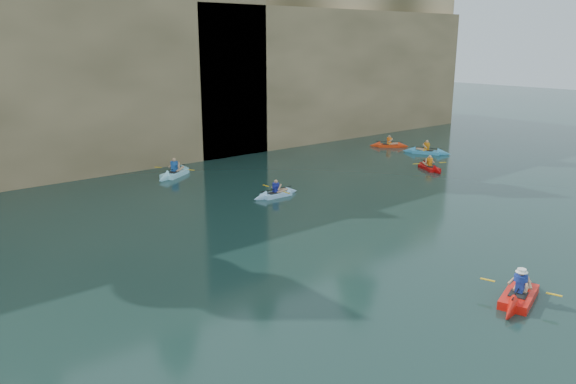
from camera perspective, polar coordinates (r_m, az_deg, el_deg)
ground at (r=14.08m, az=5.84°, el=-16.02°), size 160.00×160.00×0.00m
cliff_slab_center at (r=32.80m, az=-20.84°, el=11.44°), size 24.00×2.40×11.40m
cliff_slab_east at (r=43.65m, az=5.39°, el=12.00°), size 26.00×2.40×9.84m
sea_cave_east at (r=35.96m, az=-7.80°, el=6.98°), size 5.00×1.00×4.50m
main_kayaker at (r=17.74m, az=22.41°, el=-9.69°), size 3.34×2.15×1.21m
kayaker_ltblue_near at (r=27.00m, az=-1.24°, el=-0.19°), size 2.63×2.08×1.03m
kayaker_red_far at (r=33.73m, az=14.16°, el=2.46°), size 1.91×2.84×1.04m
kayaker_ltblue_mid at (r=31.72m, az=-11.44°, el=1.88°), size 3.22×2.40×1.27m
kayaker_blue_east at (r=38.41m, az=13.88°, el=4.00°), size 2.04×3.15×1.13m
kayaker_extra_east at (r=40.31m, az=10.22°, el=4.70°), size 2.30×2.43×1.03m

